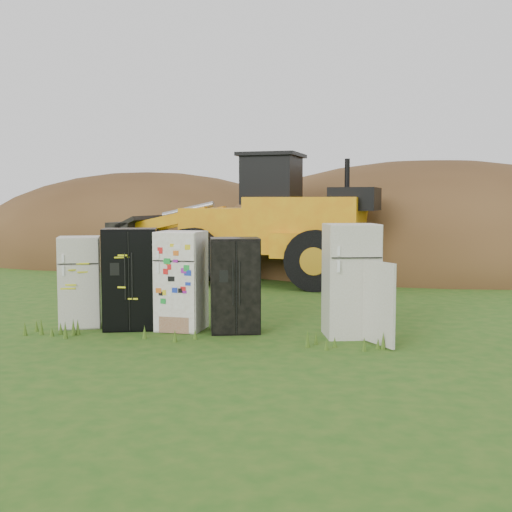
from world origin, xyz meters
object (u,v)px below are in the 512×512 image
(fridge_black_side, at_px, (130,279))
(fridge_sticker, at_px, (181,281))
(fridge_dark_mid, at_px, (235,285))
(wheel_loader, at_px, (241,218))
(fridge_open_door, at_px, (351,280))
(fridge_leftmost, at_px, (80,282))

(fridge_black_side, height_order, fridge_sticker, fridge_black_side)
(fridge_black_side, height_order, fridge_dark_mid, fridge_black_side)
(fridge_dark_mid, relative_size, wheel_loader, 0.22)
(fridge_dark_mid, distance_m, fridge_open_door, 1.99)
(fridge_black_side, bearing_deg, wheel_loader, 67.91)
(fridge_dark_mid, relative_size, fridge_open_door, 0.87)
(fridge_black_side, relative_size, fridge_sticker, 1.03)
(fridge_dark_mid, bearing_deg, fridge_leftmost, 164.76)
(fridge_black_side, distance_m, wheel_loader, 6.91)
(fridge_leftmost, bearing_deg, fridge_open_door, -21.87)
(fridge_dark_mid, height_order, fridge_open_door, fridge_open_door)
(fridge_leftmost, relative_size, fridge_dark_mid, 1.00)
(fridge_sticker, relative_size, wheel_loader, 0.24)
(wheel_loader, bearing_deg, fridge_sticker, -80.45)
(fridge_black_side, height_order, fridge_open_door, fridge_open_door)
(fridge_black_side, distance_m, fridge_dark_mid, 1.90)
(fridge_sticker, xyz_separation_m, wheel_loader, (-0.28, 6.77, 0.91))
(fridge_sticker, relative_size, fridge_open_door, 0.92)
(fridge_sticker, bearing_deg, fridge_open_door, 2.81)
(fridge_leftmost, xyz_separation_m, fridge_black_side, (0.97, -0.02, 0.08))
(fridge_black_side, height_order, wheel_loader, wheel_loader)
(fridge_leftmost, distance_m, fridge_sticker, 1.89)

